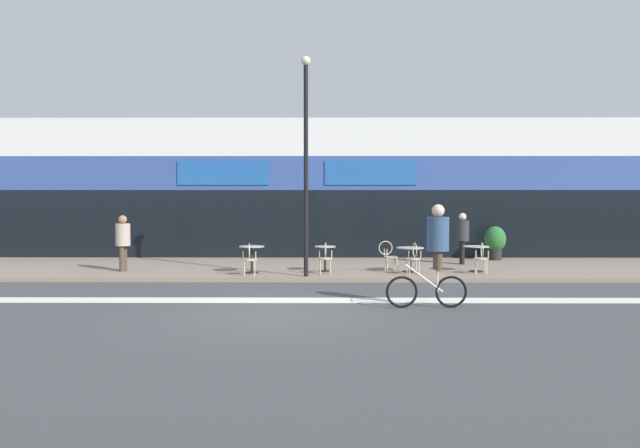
% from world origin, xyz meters
% --- Properties ---
extents(ground_plane, '(120.00, 120.00, 0.00)m').
position_xyz_m(ground_plane, '(0.00, 0.00, 0.00)').
color(ground_plane, '#424244').
extents(sidewalk_slab, '(40.00, 5.50, 0.12)m').
position_xyz_m(sidewalk_slab, '(0.00, 7.25, 0.06)').
color(sidewalk_slab, gray).
rests_on(sidewalk_slab, ground).
extents(storefront_facade, '(40.00, 4.06, 5.07)m').
position_xyz_m(storefront_facade, '(0.00, 11.96, 2.53)').
color(storefront_facade, silver).
rests_on(storefront_facade, ground).
extents(bike_lane_stripe, '(36.00, 0.70, 0.01)m').
position_xyz_m(bike_lane_stripe, '(0.00, 1.67, 0.00)').
color(bike_lane_stripe, silver).
rests_on(bike_lane_stripe, ground).
extents(bistro_table_0, '(0.72, 0.72, 0.77)m').
position_xyz_m(bistro_table_0, '(-1.10, 5.59, 0.67)').
color(bistro_table_0, black).
rests_on(bistro_table_0, sidewalk_slab).
extents(bistro_table_1, '(0.61, 0.61, 0.74)m').
position_xyz_m(bistro_table_1, '(1.00, 5.95, 0.64)').
color(bistro_table_1, black).
rests_on(bistro_table_1, sidewalk_slab).
extents(bistro_table_2, '(0.79, 0.79, 0.71)m').
position_xyz_m(bistro_table_2, '(3.46, 5.85, 0.63)').
color(bistro_table_2, black).
rests_on(bistro_table_2, sidewalk_slab).
extents(bistro_table_3, '(0.74, 0.74, 0.74)m').
position_xyz_m(bistro_table_3, '(5.38, 5.93, 0.65)').
color(bistro_table_3, black).
rests_on(bistro_table_3, sidewalk_slab).
extents(cafe_chair_0_near, '(0.44, 0.59, 0.90)m').
position_xyz_m(cafe_chair_0_near, '(-1.09, 4.97, 0.64)').
color(cafe_chair_0_near, beige).
rests_on(cafe_chair_0_near, sidewalk_slab).
extents(cafe_chair_1_near, '(0.42, 0.58, 0.90)m').
position_xyz_m(cafe_chair_1_near, '(1.00, 5.32, 0.64)').
color(cafe_chair_1_near, beige).
rests_on(cafe_chair_1_near, sidewalk_slab).
extents(cafe_chair_2_near, '(0.45, 0.60, 0.90)m').
position_xyz_m(cafe_chair_2_near, '(3.47, 5.23, 0.64)').
color(cafe_chair_2_near, beige).
rests_on(cafe_chair_2_near, sidewalk_slab).
extents(cafe_chair_2_side, '(0.60, 0.45, 0.90)m').
position_xyz_m(cafe_chair_2_side, '(2.83, 5.84, 0.64)').
color(cafe_chair_2_side, beige).
rests_on(cafe_chair_2_side, sidewalk_slab).
extents(cafe_chair_3_near, '(0.44, 0.59, 0.90)m').
position_xyz_m(cafe_chair_3_near, '(5.37, 5.31, 0.64)').
color(cafe_chair_3_near, beige).
rests_on(cafe_chair_3_near, sidewalk_slab).
extents(planter_pot, '(0.73, 0.73, 1.15)m').
position_xyz_m(planter_pot, '(6.83, 9.24, 0.76)').
color(planter_pot, '#232326').
rests_on(planter_pot, sidewalk_slab).
extents(lamp_post, '(0.26, 0.26, 5.96)m').
position_xyz_m(lamp_post, '(0.47, 4.86, 3.51)').
color(lamp_post, black).
rests_on(lamp_post, sidewalk_slab).
extents(cyclist_0, '(1.70, 0.50, 2.15)m').
position_xyz_m(cyclist_0, '(3.27, 0.77, 1.27)').
color(cyclist_0, black).
rests_on(cyclist_0, ground).
extents(pedestrian_near_end, '(0.47, 0.47, 1.65)m').
position_xyz_m(pedestrian_near_end, '(5.41, 7.90, 1.10)').
color(pedestrian_near_end, black).
rests_on(pedestrian_near_end, sidewalk_slab).
extents(pedestrian_far_end, '(0.49, 0.49, 1.63)m').
position_xyz_m(pedestrian_far_end, '(-4.90, 6.00, 1.09)').
color(pedestrian_far_end, '#4C3D2D').
rests_on(pedestrian_far_end, sidewalk_slab).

